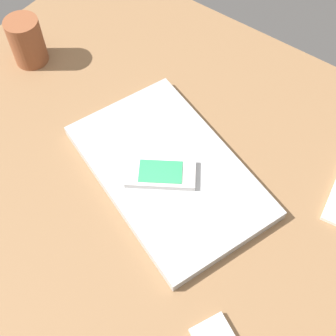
% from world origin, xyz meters
% --- Properties ---
extents(desk_surface, '(1.20, 0.80, 0.03)m').
position_xyz_m(desk_surface, '(0.00, 0.00, 0.01)').
color(desk_surface, olive).
rests_on(desk_surface, ground).
extents(laptop_closed, '(0.39, 0.32, 0.02)m').
position_xyz_m(laptop_closed, '(-0.09, -0.00, 0.04)').
color(laptop_closed, '#B7BABC').
rests_on(laptop_closed, desk_surface).
extents(cell_phone_on_laptop, '(0.12, 0.11, 0.01)m').
position_xyz_m(cell_phone_on_laptop, '(-0.09, -0.02, 0.05)').
color(cell_phone_on_laptop, silver).
rests_on(cell_phone_on_laptop, laptop_closed).
extents(pen_cup, '(0.07, 0.07, 0.09)m').
position_xyz_m(pen_cup, '(-0.47, 0.05, 0.08)').
color(pen_cup, brown).
rests_on(pen_cup, desk_surface).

